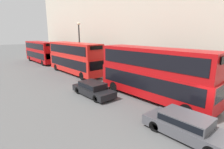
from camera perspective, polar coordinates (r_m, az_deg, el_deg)
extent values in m
plane|color=#5B5B5B|center=(12.47, 29.69, -15.53)|extent=(200.00, 200.00, 0.00)
cube|color=#B20C0F|center=(15.57, 13.08, -2.74)|extent=(2.55, 10.60, 2.19)
cube|color=#B20C0F|center=(15.14, 13.49, 4.78)|extent=(2.50, 10.39, 1.94)
cube|color=black|center=(15.50, 13.13, -1.81)|extent=(2.59, 9.75, 1.22)
cube|color=black|center=(15.13, 13.51, 5.15)|extent=(2.59, 9.75, 1.16)
cube|color=black|center=(13.26, 32.03, -5.31)|extent=(2.17, 0.06, 1.09)
cylinder|color=black|center=(13.22, 23.23, -10.77)|extent=(0.30, 1.00, 1.00)
cylinder|color=black|center=(15.17, 26.97, -8.07)|extent=(0.30, 1.00, 1.00)
cylinder|color=black|center=(17.38, 0.76, -3.95)|extent=(0.30, 1.00, 1.00)
cylinder|color=black|center=(18.90, 5.83, -2.59)|extent=(0.30, 1.00, 1.00)
cube|color=red|center=(25.55, -12.11, 3.51)|extent=(2.55, 10.74, 2.18)
cube|color=red|center=(25.30, -12.33, 8.00)|extent=(2.50, 10.53, 1.85)
cube|color=black|center=(25.51, -12.14, 4.08)|extent=(2.59, 9.88, 1.22)
cube|color=black|center=(25.29, -12.34, 8.21)|extent=(2.59, 9.88, 1.11)
cube|color=black|center=(21.05, -4.96, 2.91)|extent=(2.17, 0.06, 1.09)
cube|color=black|center=(20.77, -5.08, 8.70)|extent=(1.78, 0.06, 0.44)
cylinder|color=black|center=(21.99, -9.69, -0.45)|extent=(0.30, 1.00, 1.00)
cylinder|color=black|center=(23.21, -4.97, 0.42)|extent=(0.30, 1.00, 1.00)
cylinder|color=black|center=(28.56, -17.72, 2.26)|extent=(0.30, 1.00, 1.00)
cylinder|color=black|center=(29.51, -13.74, 2.85)|extent=(0.30, 1.00, 1.00)
cube|color=#B20C0F|center=(37.41, -22.07, 5.72)|extent=(2.55, 10.51, 2.01)
cube|color=#B20C0F|center=(37.24, -22.32, 8.56)|extent=(2.50, 10.30, 1.71)
cube|color=black|center=(37.38, -22.10, 6.09)|extent=(2.59, 9.67, 1.13)
cube|color=black|center=(37.24, -22.33, 8.69)|extent=(2.59, 9.67, 1.03)
cube|color=black|center=(32.51, -19.00, 5.69)|extent=(2.17, 0.06, 1.01)
cube|color=black|center=(32.33, -19.26, 9.15)|extent=(1.78, 0.06, 0.41)
cylinder|color=black|center=(33.74, -21.64, 3.56)|extent=(0.30, 1.00, 1.00)
cylinder|color=black|center=(34.55, -18.14, 4.05)|extent=(0.30, 1.00, 1.00)
cylinder|color=black|center=(40.63, -25.21, 4.74)|extent=(0.30, 1.00, 1.00)
cylinder|color=black|center=(41.31, -22.22, 5.14)|extent=(0.30, 1.00, 1.00)
cube|color=#47474C|center=(10.95, 23.21, -16.05)|extent=(1.89, 4.79, 0.60)
cube|color=#47474C|center=(10.74, 22.91, -13.22)|extent=(1.66, 2.64, 0.54)
cube|color=black|center=(10.72, 22.92, -13.09)|extent=(1.70, 2.50, 0.34)
cylinder|color=black|center=(11.30, 32.39, -17.08)|extent=(0.22, 0.64, 0.64)
cylinder|color=black|center=(11.02, 13.70, -16.04)|extent=(0.22, 0.64, 0.64)
cylinder|color=black|center=(12.29, 18.30, -13.13)|extent=(0.22, 0.64, 0.64)
cube|color=black|center=(16.32, -6.10, -5.31)|extent=(1.81, 4.56, 0.57)
cube|color=black|center=(16.25, -6.38, -3.39)|extent=(1.59, 2.51, 0.52)
cube|color=black|center=(16.24, -6.38, -3.31)|extent=(1.63, 2.38, 0.33)
cylinder|color=black|center=(14.82, -5.31, -7.85)|extent=(0.22, 0.64, 0.64)
cylinder|color=black|center=(15.74, -0.61, -6.50)|extent=(0.22, 0.64, 0.64)
cylinder|color=black|center=(17.13, -11.11, -5.09)|extent=(0.22, 0.64, 0.64)
cylinder|color=black|center=(17.94, -6.73, -4.09)|extent=(0.22, 0.64, 0.64)
cylinder|color=black|center=(27.62, -10.52, 8.43)|extent=(0.18, 0.18, 6.84)
sphere|color=beige|center=(27.56, -10.85, 15.99)|extent=(0.44, 0.44, 0.44)
cylinder|color=brown|center=(17.85, 18.78, -3.55)|extent=(0.36, 0.36, 1.39)
sphere|color=tan|center=(17.65, 18.97, -1.05)|extent=(0.22, 0.22, 0.22)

